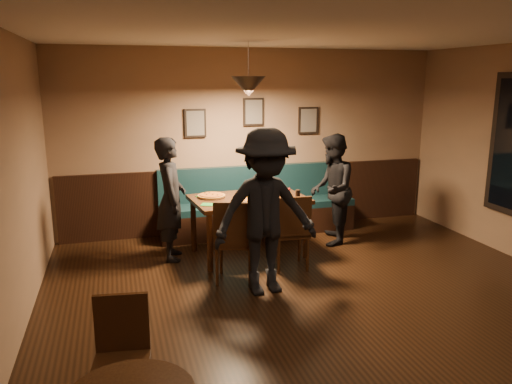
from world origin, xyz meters
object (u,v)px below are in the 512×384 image
at_px(diner_left, 171,199).
at_px(soda_glass, 298,195).
at_px(booth_bench, 258,202).
at_px(tabasco_bottle, 289,191).
at_px(chair_near_left, 235,240).
at_px(chair_near_right, 290,231).
at_px(dining_table, 249,226).
at_px(diner_right, 332,189).
at_px(cafe_chair_far, 121,363).
at_px(diner_front, 266,213).

xyz_separation_m(diner_left, soda_glass, (1.60, -0.44, 0.05)).
height_order(booth_bench, tabasco_bottle, booth_bench).
bearing_deg(chair_near_left, chair_near_right, 34.20).
distance_m(booth_bench, diner_left, 1.63).
distance_m(dining_table, diner_right, 1.34).
bearing_deg(tabasco_bottle, cafe_chair_far, -127.67).
bearing_deg(diner_left, chair_near_left, -139.56).
bearing_deg(diner_left, chair_near_right, -111.23).
bearing_deg(chair_near_right, tabasco_bottle, 76.37).
height_order(dining_table, cafe_chair_far, cafe_chair_far).
height_order(diner_left, soda_glass, diner_left).
bearing_deg(diner_left, booth_bench, -54.75).
xyz_separation_m(dining_table, chair_near_left, (-0.39, -0.81, 0.10)).
distance_m(diner_front, cafe_chair_far, 2.44).
height_order(dining_table, diner_front, diner_front).
distance_m(chair_near_left, diner_front, 0.64).
height_order(dining_table, chair_near_right, chair_near_right).
distance_m(diner_left, cafe_chair_far, 3.24).
height_order(diner_left, diner_right, diner_left).
relative_size(chair_near_left, soda_glass, 7.56).
bearing_deg(chair_near_right, dining_table, 126.08).
height_order(booth_bench, diner_front, diner_front).
distance_m(diner_front, tabasco_bottle, 1.37).
bearing_deg(soda_glass, chair_near_right, -125.08).
height_order(chair_near_right, diner_right, diner_right).
bearing_deg(chair_near_right, soda_glass, 59.79).
relative_size(chair_near_right, diner_front, 0.52).
height_order(chair_near_right, diner_left, diner_left).
xyz_separation_m(soda_glass, cafe_chair_far, (-2.31, -2.70, -0.43)).
relative_size(diner_front, soda_glass, 13.87).
height_order(diner_front, cafe_chair_far, diner_front).
xyz_separation_m(chair_near_left, diner_front, (0.25, -0.41, 0.42)).
distance_m(dining_table, soda_glass, 0.80).
bearing_deg(diner_right, cafe_chair_far, -18.94).
distance_m(booth_bench, dining_table, 0.98).
bearing_deg(booth_bench, cafe_chair_far, -118.61).
xyz_separation_m(diner_front, cafe_chair_far, (-1.59, -1.78, -0.49)).
height_order(diner_front, soda_glass, diner_front).
bearing_deg(chair_near_left, diner_left, 142.44).
height_order(booth_bench, diner_right, diner_right).
relative_size(diner_left, soda_glass, 12.24).
height_order(chair_near_left, chair_near_right, chair_near_left).
bearing_deg(soda_glass, chair_near_left, -152.38).
bearing_deg(soda_glass, tabasco_bottle, 94.82).
xyz_separation_m(chair_near_right, cafe_chair_far, (-2.10, -2.40, -0.05)).
height_order(booth_bench, chair_near_right, booth_bench).
bearing_deg(soda_glass, diner_right, 33.31).
height_order(dining_table, chair_near_left, chair_near_left).
distance_m(diner_left, diner_front, 1.62).
bearing_deg(tabasco_bottle, soda_glass, -85.18).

